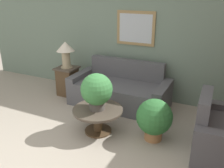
{
  "coord_description": "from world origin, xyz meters",
  "views": [
    {
      "loc": [
        2.09,
        -1.84,
        2.3
      ],
      "look_at": [
        0.22,
        2.03,
        0.63
      ],
      "focal_mm": 40.0,
      "sensor_mm": 36.0,
      "label": 1
    }
  ],
  "objects_px": {
    "potted_plant_on_table": "(97,90)",
    "potted_plant_floor": "(154,118)",
    "coffee_table": "(98,115)",
    "couch_main": "(120,91)",
    "table_lamp": "(66,50)",
    "side_table": "(68,81)"
  },
  "relations": [
    {
      "from": "couch_main",
      "to": "table_lamp",
      "type": "xyz_separation_m",
      "value": [
        -1.28,
        -0.04,
        0.74
      ]
    },
    {
      "from": "coffee_table",
      "to": "table_lamp",
      "type": "xyz_separation_m",
      "value": [
        -1.39,
        1.1,
        0.72
      ]
    },
    {
      "from": "couch_main",
      "to": "potted_plant_floor",
      "type": "xyz_separation_m",
      "value": [
        1.02,
        -0.96,
        0.09
      ]
    },
    {
      "from": "coffee_table",
      "to": "potted_plant_floor",
      "type": "xyz_separation_m",
      "value": [
        0.91,
        0.19,
        0.07
      ]
    },
    {
      "from": "side_table",
      "to": "potted_plant_floor",
      "type": "height_order",
      "value": "potted_plant_floor"
    },
    {
      "from": "side_table",
      "to": "potted_plant_floor",
      "type": "relative_size",
      "value": 0.93
    },
    {
      "from": "coffee_table",
      "to": "couch_main",
      "type": "bearing_deg",
      "value": 95.21
    },
    {
      "from": "coffee_table",
      "to": "table_lamp",
      "type": "height_order",
      "value": "table_lamp"
    },
    {
      "from": "coffee_table",
      "to": "table_lamp",
      "type": "relative_size",
      "value": 1.45
    },
    {
      "from": "couch_main",
      "to": "potted_plant_floor",
      "type": "height_order",
      "value": "couch_main"
    },
    {
      "from": "potted_plant_on_table",
      "to": "potted_plant_floor",
      "type": "height_order",
      "value": "potted_plant_on_table"
    },
    {
      "from": "couch_main",
      "to": "side_table",
      "type": "bearing_deg",
      "value": -178.06
    },
    {
      "from": "couch_main",
      "to": "side_table",
      "type": "height_order",
      "value": "couch_main"
    },
    {
      "from": "coffee_table",
      "to": "potted_plant_floor",
      "type": "distance_m",
      "value": 0.93
    },
    {
      "from": "couch_main",
      "to": "coffee_table",
      "type": "height_order",
      "value": "couch_main"
    },
    {
      "from": "coffee_table",
      "to": "potted_plant_on_table",
      "type": "xyz_separation_m",
      "value": [
        -0.01,
        -0.0,
        0.45
      ]
    },
    {
      "from": "couch_main",
      "to": "side_table",
      "type": "relative_size",
      "value": 3.1
    },
    {
      "from": "potted_plant_on_table",
      "to": "side_table",
      "type": "bearing_deg",
      "value": 141.24
    },
    {
      "from": "potted_plant_on_table",
      "to": "table_lamp",
      "type": "bearing_deg",
      "value": 141.24
    },
    {
      "from": "couch_main",
      "to": "potted_plant_on_table",
      "type": "bearing_deg",
      "value": -85.24
    },
    {
      "from": "side_table",
      "to": "potted_plant_floor",
      "type": "xyz_separation_m",
      "value": [
        2.3,
        -0.91,
        0.05
      ]
    },
    {
      "from": "potted_plant_floor",
      "to": "table_lamp",
      "type": "bearing_deg",
      "value": 158.32
    }
  ]
}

